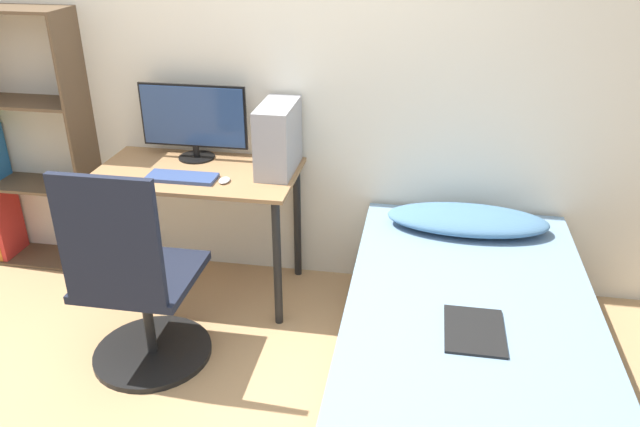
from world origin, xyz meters
name	(u,v)px	position (x,y,z in m)	size (l,w,h in m)	color
ground_plane	(206,418)	(0.00, 0.00, 0.00)	(14.00, 14.00, 0.00)	tan
wall_back	(270,70)	(0.00, 1.36, 1.25)	(8.00, 0.05, 2.50)	silver
desk	(198,190)	(-0.35, 1.03, 0.64)	(1.11, 0.62, 0.76)	#997047
bookshelf	(18,149)	(-1.54, 1.19, 0.75)	(0.70, 0.28, 1.58)	brown
office_chair	(137,295)	(-0.41, 0.31, 0.41)	(0.59, 0.59, 1.09)	black
bed	(466,349)	(1.13, 0.37, 0.25)	(1.12, 1.93, 0.51)	#4C3D2D
pillow	(467,220)	(1.13, 1.07, 0.56)	(0.85, 0.36, 0.11)	teal
magazine	(474,331)	(1.13, 0.15, 0.51)	(0.24, 0.32, 0.01)	black
monitor	(193,120)	(-0.41, 1.22, 0.99)	(0.62, 0.21, 0.43)	black
keyboard	(182,177)	(-0.38, 0.90, 0.77)	(0.37, 0.15, 0.02)	#33477A
pc_tower	(278,138)	(0.10, 1.12, 0.95)	(0.18, 0.40, 0.37)	#99999E
mouse	(224,180)	(-0.15, 0.90, 0.77)	(0.06, 0.09, 0.02)	silver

